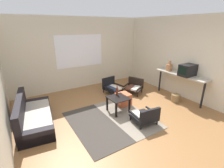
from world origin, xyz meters
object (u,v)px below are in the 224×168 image
Objects in this scene: armchair_by_window at (112,86)px; wicker_basket at (175,98)px; ottoman_orange at (123,99)px; console_shelf at (180,77)px; glass_bottle at (117,91)px; couch at (33,116)px; clay_vase at (169,67)px; coffee_table at (118,101)px; crt_television at (188,70)px; armchair_striped_foreground at (145,116)px; armchair_corner at (134,86)px.

armchair_by_window is 2.25m from wicker_basket.
console_shelf is at bearing -18.25° from ottoman_orange.
glass_bottle is at bearing 167.35° from console_shelf.
clay_vase reaches higher than couch.
crt_television is at bearing -13.77° from coffee_table.
coffee_table is 2.36m from clay_vase.
armchair_striped_foreground is at bearing -81.10° from glass_bottle.
armchair_corner is 1.08m from ottoman_orange.
armchair_striped_foreground is 1.86× the size of clay_vase.
clay_vase is (4.44, -0.44, 0.78)m from couch.
armchair_striped_foreground is at bearing -170.59° from crt_television.
coffee_table is 0.72× the size of armchair_corner.
coffee_table is 1.63× the size of clay_vase.
wicker_basket is (1.60, -0.73, -0.06)m from ottoman_orange.
ottoman_orange is at bearing 82.43° from armchair_striped_foreground.
armchair_corner is at bearing 58.66° from armchair_striped_foreground.
coffee_table is 0.93m from armchair_striped_foreground.
armchair_corner is at bearing 117.77° from wicker_basket.
armchair_by_window is 1.24× the size of crt_television.
wicker_basket is at bearing -156.43° from console_shelf.
ottoman_orange is (2.57, -0.31, -0.04)m from couch.
ottoman_orange is at bearing 36.59° from coffee_table.
couch is 3.58× the size of crt_television.
console_shelf is (2.02, 0.56, 0.56)m from armchair_striped_foreground.
clay_vase is at bearing 90.00° from console_shelf.
coffee_table reaches higher than ottoman_orange.
armchair_striped_foreground is 0.36× the size of console_shelf.
armchair_by_window is (2.80, 0.73, 0.02)m from couch.
couch is 4.53m from clay_vase.
armchair_by_window reaches higher than coffee_table.
couch is 2.50× the size of armchair_corner.
armchair_corner is 1.62m from console_shelf.
ottoman_orange is 0.23× the size of console_shelf.
clay_vase is at bearing -3.88° from ottoman_orange.
coffee_table is 1.57m from armchair_corner.
console_shelf is 6.36× the size of wicker_basket.
crt_television reaches higher than ottoman_orange.
ottoman_orange is (0.39, 0.29, -0.17)m from coffee_table.
glass_bottle is 2.07m from wicker_basket.
coffee_table is at bearing 167.56° from wicker_basket.
armchair_by_window is (0.61, 1.34, -0.11)m from coffee_table.
console_shelf is (1.64, -1.66, 0.54)m from armchair_by_window.
crt_television is (1.86, -0.84, 0.88)m from ottoman_orange.
console_shelf is 0.36m from crt_television.
couch is at bearing 164.51° from coffee_table.
ottoman_orange is 1.44× the size of glass_bottle.
crt_television is 0.72m from clay_vase.
wicker_basket is (4.18, -1.04, -0.10)m from couch.
armchair_striped_foreground is 2.27× the size of glass_bottle.
armchair_corner is 0.43× the size of console_shelf.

